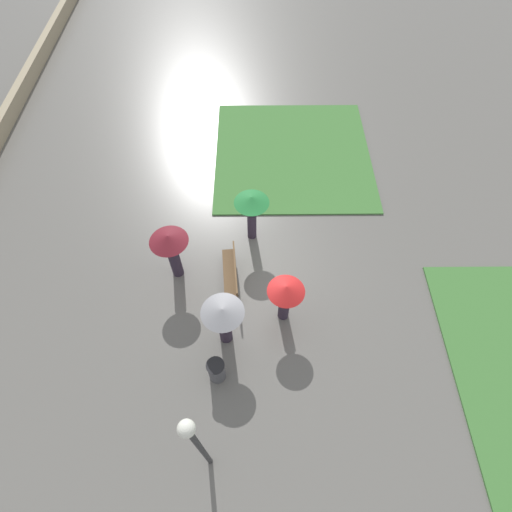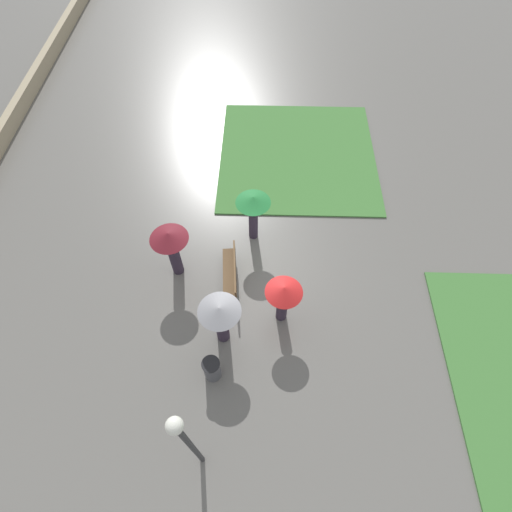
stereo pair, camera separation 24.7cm
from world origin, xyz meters
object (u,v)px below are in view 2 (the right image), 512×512
(crowd_person_red, at_px, (283,295))
(trash_bin, at_px, (212,369))
(lamp_post, at_px, (186,440))
(crowd_person_green, at_px, (253,207))
(crowd_person_maroon, at_px, (171,244))
(crowd_person_grey, at_px, (220,317))
(park_bench, at_px, (232,273))

(crowd_person_red, bearing_deg, trash_bin, 168.03)
(lamp_post, xyz_separation_m, trash_bin, (-2.15, 0.09, -2.34))
(trash_bin, xyz_separation_m, crowd_person_green, (-4.90, 0.98, 1.08))
(crowd_person_red, height_order, crowd_person_maroon, crowd_person_maroon)
(lamp_post, bearing_deg, crowd_person_red, 153.37)
(lamp_post, distance_m, crowd_person_maroon, 5.87)
(crowd_person_green, bearing_deg, crowd_person_maroon, 150.53)
(crowd_person_grey, xyz_separation_m, crowd_person_red, (-0.70, 1.71, 0.04))
(crowd_person_maroon, bearing_deg, park_bench, 85.93)
(park_bench, bearing_deg, crowd_person_grey, -8.96)
(lamp_post, bearing_deg, crowd_person_grey, 174.87)
(park_bench, xyz_separation_m, crowd_person_grey, (1.93, -0.14, 0.83))
(park_bench, distance_m, crowd_person_green, 2.20)
(park_bench, distance_m, crowd_person_red, 2.17)
(lamp_post, height_order, trash_bin, lamp_post)
(park_bench, relative_size, crowd_person_red, 1.08)
(crowd_person_maroon, bearing_deg, crowd_person_red, 71.65)
(crowd_person_grey, distance_m, crowd_person_maroon, 2.81)
(lamp_post, xyz_separation_m, crowd_person_green, (-7.05, 1.07, -1.26))
(crowd_person_green, bearing_deg, lamp_post, -159.67)
(crowd_person_red, height_order, crowd_person_green, crowd_person_green)
(lamp_post, distance_m, crowd_person_grey, 3.62)
(park_bench, bearing_deg, trash_bin, -11.21)
(trash_bin, bearing_deg, crowd_person_green, 168.71)
(crowd_person_red, xyz_separation_m, crowd_person_maroon, (-1.56, -3.36, 0.14))
(park_bench, bearing_deg, crowd_person_maroon, -105.32)
(lamp_post, bearing_deg, park_bench, 175.18)
(lamp_post, height_order, crowd_person_maroon, lamp_post)
(trash_bin, bearing_deg, crowd_person_maroon, -157.05)
(crowd_person_red, relative_size, crowd_person_maroon, 0.89)
(crowd_person_green, bearing_deg, park_bench, -169.97)
(park_bench, distance_m, crowd_person_maroon, 2.09)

